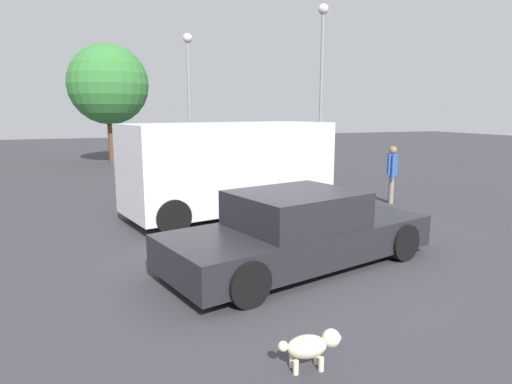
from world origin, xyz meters
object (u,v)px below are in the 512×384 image
object	(u,v)px
van_white	(230,166)
light_post_near	(322,61)
sedan_foreground	(299,232)
pedestrian	(392,170)
dog	(311,346)
light_post_mid	(189,76)

from	to	relation	value
van_white	light_post_near	xyz separation A→B (m)	(6.47, 7.04, 3.46)
sedan_foreground	pedestrian	world-z (taller)	pedestrian
pedestrian	dog	bearing A→B (deg)	79.11
pedestrian	light_post_mid	world-z (taller)	light_post_mid
light_post_near	van_white	bearing A→B (deg)	-132.57
dog	van_white	world-z (taller)	van_white
sedan_foreground	van_white	size ratio (longest dim) A/B	0.92
dog	van_white	xyz separation A→B (m)	(1.31, 6.64, 0.97)
sedan_foreground	light_post_mid	size ratio (longest dim) A/B	0.81
pedestrian	light_post_mid	distance (m)	11.85
van_white	light_post_near	world-z (taller)	light_post_near
sedan_foreground	light_post_near	bearing A→B (deg)	45.21
dog	pedestrian	distance (m)	8.80
light_post_mid	van_white	bearing A→B (deg)	-97.93
van_white	light_post_mid	xyz separation A→B (m)	(1.50, 10.74, 2.94)
dog	van_white	size ratio (longest dim) A/B	0.12
light_post_near	pedestrian	bearing A→B (deg)	-103.98
dog	light_post_near	bearing A→B (deg)	69.12
sedan_foreground	dog	xyz separation A→B (m)	(-1.24, -2.76, -0.33)
dog	light_post_near	xyz separation A→B (m)	(7.78, 13.68, 4.43)
light_post_near	light_post_mid	distance (m)	6.22
dog	light_post_mid	world-z (taller)	light_post_mid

